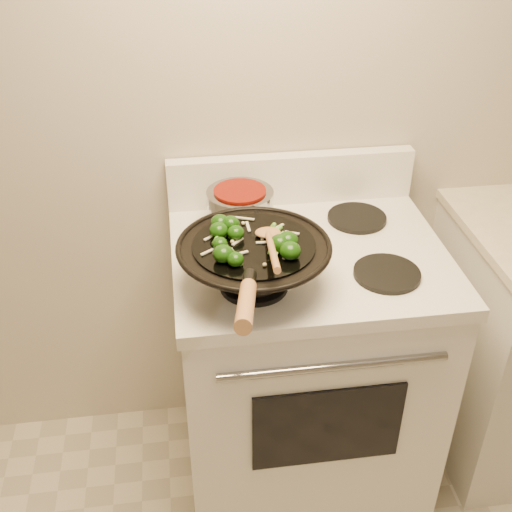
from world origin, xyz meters
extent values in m
plane|color=beige|center=(0.00, 1.50, 1.30)|extent=(3.50, 0.00, 3.50)
cube|color=white|center=(-0.02, 1.17, 0.44)|extent=(0.76, 0.64, 0.88)
cube|color=white|center=(-0.02, 1.17, 0.90)|extent=(0.78, 0.66, 0.04)
cube|color=white|center=(-0.02, 1.47, 1.00)|extent=(0.78, 0.05, 0.16)
cylinder|color=gray|center=(-0.02, 0.84, 0.78)|extent=(0.60, 0.02, 0.02)
cube|color=black|center=(-0.02, 0.84, 0.55)|extent=(0.42, 0.01, 0.28)
cylinder|color=black|center=(-0.20, 1.02, 0.93)|extent=(0.18, 0.18, 0.01)
cylinder|color=black|center=(0.16, 1.02, 0.93)|extent=(0.18, 0.18, 0.01)
cylinder|color=black|center=(-0.20, 1.32, 0.93)|extent=(0.18, 0.18, 0.01)
cylinder|color=black|center=(0.16, 1.32, 0.93)|extent=(0.18, 0.18, 0.01)
torus|color=black|center=(-0.20, 1.02, 1.05)|extent=(0.40, 0.40, 0.01)
cylinder|color=black|center=(-0.20, 1.02, 1.05)|extent=(0.31, 0.31, 0.01)
cylinder|color=black|center=(-0.24, 0.80, 1.10)|extent=(0.04, 0.07, 0.04)
cylinder|color=#A97042|center=(-0.27, 0.67, 1.13)|extent=(0.07, 0.21, 0.08)
ellipsoid|color=#123808|center=(-0.26, 0.93, 1.07)|extent=(0.04, 0.04, 0.04)
cylinder|color=#4F812E|center=(-0.25, 0.93, 1.06)|extent=(0.01, 0.02, 0.01)
ellipsoid|color=#123808|center=(-0.14, 0.98, 1.07)|extent=(0.05, 0.05, 0.04)
ellipsoid|color=#123808|center=(-0.24, 1.05, 1.07)|extent=(0.04, 0.04, 0.04)
ellipsoid|color=#123808|center=(-0.12, 0.95, 1.07)|extent=(0.05, 0.05, 0.04)
cylinder|color=#4F812E|center=(-0.11, 0.95, 1.06)|extent=(0.01, 0.02, 0.02)
ellipsoid|color=#123808|center=(-0.25, 1.10, 1.07)|extent=(0.05, 0.05, 0.04)
ellipsoid|color=#123808|center=(-0.12, 0.99, 1.07)|extent=(0.05, 0.05, 0.04)
ellipsoid|color=#123808|center=(-0.29, 1.01, 1.07)|extent=(0.04, 0.04, 0.03)
cylinder|color=#4F812E|center=(-0.28, 1.01, 1.06)|extent=(0.02, 0.02, 0.02)
ellipsoid|color=#123808|center=(-0.29, 0.96, 1.07)|extent=(0.05, 0.05, 0.04)
ellipsoid|color=#123808|center=(-0.28, 1.10, 1.07)|extent=(0.05, 0.05, 0.04)
ellipsoid|color=#123808|center=(-0.29, 1.07, 1.07)|extent=(0.05, 0.05, 0.04)
cylinder|color=#4F812E|center=(-0.27, 1.07, 1.06)|extent=(0.02, 0.02, 0.01)
cube|color=beige|center=(-0.13, 0.96, 1.06)|extent=(0.03, 0.05, 0.00)
cube|color=beige|center=(-0.14, 1.03, 1.06)|extent=(0.04, 0.05, 0.00)
cube|color=beige|center=(-0.21, 1.15, 1.06)|extent=(0.05, 0.03, 0.00)
cube|color=beige|center=(-0.17, 1.02, 1.06)|extent=(0.05, 0.01, 0.00)
cube|color=beige|center=(-0.26, 0.98, 1.06)|extent=(0.01, 0.05, 0.00)
cube|color=beige|center=(-0.32, 0.99, 1.06)|extent=(0.04, 0.03, 0.00)
cube|color=beige|center=(-0.30, 1.07, 1.06)|extent=(0.05, 0.04, 0.00)
cube|color=beige|center=(-0.21, 1.10, 1.06)|extent=(0.01, 0.05, 0.00)
cube|color=beige|center=(-0.13, 1.09, 1.06)|extent=(0.04, 0.03, 0.00)
cube|color=beige|center=(-0.24, 1.03, 1.06)|extent=(0.03, 0.03, 0.00)
cube|color=beige|center=(-0.10, 1.05, 1.06)|extent=(0.04, 0.02, 0.00)
cube|color=beige|center=(-0.18, 1.06, 1.06)|extent=(0.01, 0.05, 0.00)
cube|color=beige|center=(-0.25, 0.98, 1.06)|extent=(0.05, 0.02, 0.00)
cylinder|color=#5CAB37|center=(-0.13, 1.07, 1.06)|extent=(0.03, 0.02, 0.02)
cylinder|color=#5CAB37|center=(-0.30, 1.03, 1.06)|extent=(0.02, 0.03, 0.02)
cylinder|color=#5CAB37|center=(-0.26, 0.98, 1.06)|extent=(0.02, 0.02, 0.02)
cylinder|color=#5CAB37|center=(-0.12, 1.02, 1.06)|extent=(0.02, 0.03, 0.02)
cylinder|color=#5CAB37|center=(-0.25, 1.05, 1.06)|extent=(0.03, 0.02, 0.01)
cylinder|color=#5CAB37|center=(-0.14, 1.09, 1.06)|extent=(0.03, 0.03, 0.02)
cylinder|color=#5CAB37|center=(-0.13, 1.04, 1.06)|extent=(0.02, 0.02, 0.01)
cylinder|color=#5CAB37|center=(-0.16, 0.96, 1.06)|extent=(0.02, 0.03, 0.02)
sphere|color=beige|center=(-0.22, 1.12, 1.06)|extent=(0.01, 0.01, 0.01)
sphere|color=beige|center=(-0.28, 1.00, 1.06)|extent=(0.01, 0.01, 0.01)
sphere|color=beige|center=(-0.26, 1.03, 1.06)|extent=(0.01, 0.01, 0.01)
sphere|color=beige|center=(-0.19, 0.92, 1.06)|extent=(0.01, 0.01, 0.01)
ellipsoid|color=#A97042|center=(-0.16, 1.05, 1.06)|extent=(0.07, 0.06, 0.02)
cylinder|color=#A97042|center=(-0.17, 0.92, 1.10)|extent=(0.04, 0.27, 0.09)
cylinder|color=gray|center=(-0.20, 1.32, 0.99)|extent=(0.20, 0.20, 0.11)
cylinder|color=#680D04|center=(-0.20, 1.32, 1.05)|extent=(0.15, 0.15, 0.01)
cylinder|color=black|center=(-0.17, 1.17, 1.04)|extent=(0.05, 0.12, 0.02)
camera|label=1|loc=(-0.38, -0.32, 1.91)|focal=45.00mm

